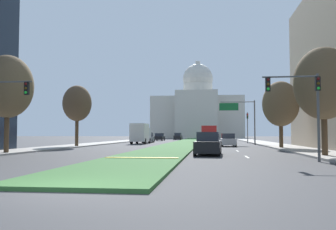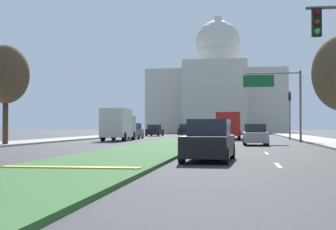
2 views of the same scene
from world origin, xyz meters
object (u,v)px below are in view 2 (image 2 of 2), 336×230
street_tree_left_mid (6,75)px  sedan_very_far (185,130)px  capitol_building (218,95)px  sedan_far_horizon (155,131)px  sedan_lead_stopped (209,142)px  traffic_light_far_right (290,109)px  sedan_midblock (255,135)px  city_bus (229,123)px  overhead_guide_sign (279,91)px  box_truck_delivery (118,124)px  sedan_distant (133,132)px

street_tree_left_mid → sedan_very_far: bearing=81.1°
capitol_building → sedan_far_horizon: 49.64m
sedan_far_horizon → sedan_lead_stopped: bearing=-78.1°
traffic_light_far_right → street_tree_left_mid: size_ratio=0.69×
traffic_light_far_right → sedan_midblock: (-4.05, -15.54, -2.54)m
capitol_building → sedan_midblock: size_ratio=7.42×
city_bus → sedan_far_horizon: bearing=125.9°
overhead_guide_sign → sedan_lead_stopped: 26.64m
box_truck_delivery → city_bus: 14.01m
street_tree_left_mid → sedan_lead_stopped: 21.90m
sedan_distant → city_bus: 11.02m
sedan_midblock → box_truck_delivery: bearing=142.8°
sedan_very_far → sedan_far_horizon: bearing=-104.9°
sedan_lead_stopped → sedan_midblock: (2.44, 18.64, -0.05)m
overhead_guide_sign → box_truck_delivery: 16.17m
traffic_light_far_right → sedan_very_far: size_ratio=1.24×
sedan_lead_stopped → sedan_midblock: 18.80m
street_tree_left_mid → sedan_far_horizon: bearing=83.1°
street_tree_left_mid → sedan_midblock: bearing=13.2°
sedan_lead_stopped → sedan_midblock: size_ratio=1.14×
traffic_light_far_right → sedan_lead_stopped: size_ratio=1.09×
sedan_far_horizon → city_bus: 19.17m
sedan_very_far → city_bus: size_ratio=0.38×
sedan_distant → city_bus: bearing=5.6°
street_tree_left_mid → sedan_far_horizon: size_ratio=1.69×
street_tree_left_mid → sedan_midblock: 19.42m
street_tree_left_mid → sedan_far_horizon: 39.34m
traffic_light_far_right → box_truck_delivery: bearing=-162.6°
sedan_far_horizon → sedan_distant: bearing=-89.0°
sedan_very_far → capitol_building: bearing=83.8°
capitol_building → city_bus: 64.48m
traffic_light_far_right → city_bus: traffic_light_far_right is taller
traffic_light_far_right → sedan_midblock: traffic_light_far_right is taller
traffic_light_far_right → overhead_guide_sign: overhead_guide_sign is taller
traffic_light_far_right → city_bus: 7.50m
traffic_light_far_right → box_truck_delivery: traffic_light_far_right is taller
street_tree_left_mid → sedan_distant: bearing=77.3°
traffic_light_far_right → sedan_far_horizon: size_ratio=1.17×
street_tree_left_mid → box_truck_delivery: bearing=70.6°
overhead_guide_sign → sedan_distant: bearing=146.0°
capitol_building → sedan_very_far: 37.58m
sedan_lead_stopped → overhead_guide_sign: bearing=79.5°
capitol_building → overhead_guide_sign: (8.85, -75.63, -4.21)m
sedan_midblock → sedan_far_horizon: 37.08m
overhead_guide_sign → sedan_midblock: overhead_guide_sign is taller
capitol_building → sedan_midblock: bearing=-85.5°
sedan_midblock → sedan_far_horizon: size_ratio=0.94×
capitol_building → sedan_far_horizon: bearing=-98.4°
street_tree_left_mid → capitol_building: bearing=82.2°
sedan_lead_stopped → sedan_midblock: bearing=82.6°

